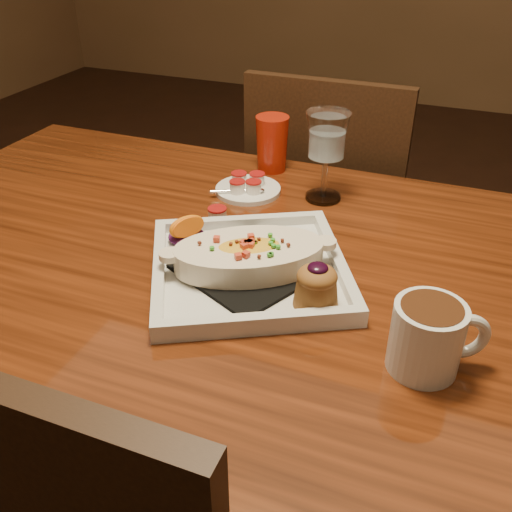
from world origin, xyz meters
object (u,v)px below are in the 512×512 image
at_px(red_tumbler, 272,144).
at_px(coffee_mug, 429,335).
at_px(goblet, 327,140).
at_px(plate, 253,263).
at_px(chair_far, 329,221).
at_px(saucer, 247,187).
at_px(table, 242,307).

bearing_deg(red_tumbler, coffee_mug, -52.30).
height_order(coffee_mug, goblet, goblet).
height_order(plate, goblet, goblet).
distance_m(chair_far, goblet, 0.51).
bearing_deg(chair_far, saucer, 76.12).
bearing_deg(plate, saucer, 85.76).
relative_size(chair_far, goblet, 5.12).
xyz_separation_m(chair_far, plate, (0.04, -0.67, 0.27)).
bearing_deg(chair_far, coffee_mug, 112.64).
relative_size(plate, red_tumbler, 3.39).
height_order(chair_far, saucer, chair_far).
bearing_deg(goblet, plate, -94.82).
height_order(chair_far, goblet, goblet).
bearing_deg(plate, chair_far, 64.74).
distance_m(goblet, saucer, 0.20).
xyz_separation_m(coffee_mug, saucer, (-0.42, 0.40, -0.04)).
height_order(goblet, red_tumbler, goblet).
bearing_deg(plate, red_tumbler, 77.84).
xyz_separation_m(chair_far, saucer, (-0.09, -0.38, 0.25)).
relative_size(chair_far, saucer, 6.78).
xyz_separation_m(chair_far, goblet, (0.06, -0.35, 0.37)).
bearing_deg(table, chair_far, 90.00).
bearing_deg(table, coffee_mug, -24.45).
relative_size(table, plate, 3.58).
xyz_separation_m(table, plate, (0.04, -0.04, 0.13)).
distance_m(goblet, red_tumbler, 0.19).
bearing_deg(goblet, chair_far, 100.45).
xyz_separation_m(coffee_mug, red_tumbler, (-0.41, 0.53, 0.01)).
relative_size(coffee_mug, saucer, 0.92).
distance_m(table, goblet, 0.37).
distance_m(chair_far, coffee_mug, 0.89).
relative_size(table, coffee_mug, 11.88).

